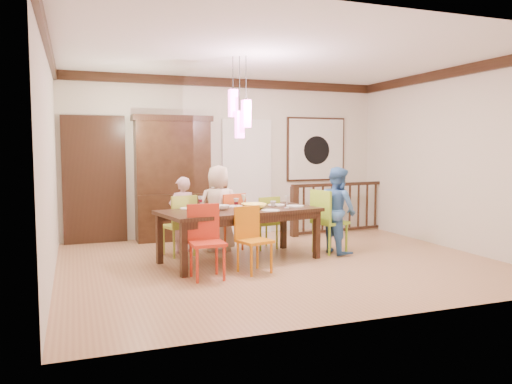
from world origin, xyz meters
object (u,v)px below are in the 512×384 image
object	(u,v)px
chair_far_left	(179,221)
person_end_right	(338,210)
china_hutch	(173,178)
balustrade	(341,207)
dining_table	(240,215)
chair_end_right	(330,217)
person_far_mid	(219,208)
person_far_left	(182,215)

from	to	relation	value
chair_far_left	person_end_right	world-z (taller)	person_end_right
china_hutch	balustrade	distance (m)	3.25
dining_table	chair_end_right	bearing A→B (deg)	-8.46
person_far_mid	person_end_right	distance (m)	1.85
chair_end_right	person_end_right	distance (m)	0.15
chair_far_left	person_far_mid	bearing A→B (deg)	173.66
chair_far_left	person_far_left	xyz separation A→B (m)	(0.10, 0.18, 0.06)
chair_far_left	person_far_mid	distance (m)	0.69
person_far_mid	balustrade	bearing A→B (deg)	-157.05
person_far_left	person_end_right	world-z (taller)	person_end_right
chair_end_right	balustrade	bearing A→B (deg)	-49.32
chair_far_left	person_far_left	size ratio (longest dim) A/B	0.78
dining_table	chair_end_right	xyz separation A→B (m)	(1.49, 0.07, -0.11)
china_hutch	person_end_right	xyz separation A→B (m)	(2.17, -2.00, -0.43)
balustrade	person_end_right	distance (m)	1.95
china_hutch	chair_far_left	bearing A→B (deg)	-97.38
chair_far_left	balustrade	xyz separation A→B (m)	(3.35, 0.99, -0.03)
dining_table	chair_far_left	xyz separation A→B (m)	(-0.75, 0.68, -0.14)
chair_far_left	chair_end_right	bearing A→B (deg)	148.31
chair_far_left	chair_end_right	distance (m)	2.33
person_far_left	person_far_mid	size ratio (longest dim) A/B	0.87
chair_far_left	china_hutch	distance (m)	1.46
chair_far_left	chair_end_right	world-z (taller)	chair_end_right
balustrade	china_hutch	bearing A→B (deg)	166.94
person_end_right	balustrade	bearing A→B (deg)	-39.49
china_hutch	person_far_mid	xyz separation A→B (m)	(0.49, -1.22, -0.42)
china_hutch	person_end_right	world-z (taller)	china_hutch
china_hutch	person_far_left	distance (m)	1.27
china_hutch	person_far_left	xyz separation A→B (m)	(-0.08, -1.16, -0.51)
chair_end_right	chair_far_left	bearing A→B (deg)	60.16
china_hutch	person_far_mid	bearing A→B (deg)	-68.18
china_hutch	balustrade	xyz separation A→B (m)	(3.18, -0.35, -0.60)
dining_table	person_end_right	world-z (taller)	person_end_right
chair_end_right	person_end_right	bearing A→B (deg)	-134.34
person_far_mid	person_end_right	bearing A→B (deg)	159.97
balustrade	person_far_left	bearing A→B (deg)	-172.87
balustrade	person_far_mid	xyz separation A→B (m)	(-2.69, -0.87, 0.18)
dining_table	person_far_mid	world-z (taller)	person_far_mid
chair_far_left	person_end_right	size ratio (longest dim) A/B	0.69
chair_far_left	person_far_left	distance (m)	0.21
person_far_left	person_end_right	distance (m)	2.40
person_far_left	chair_end_right	bearing A→B (deg)	150.52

